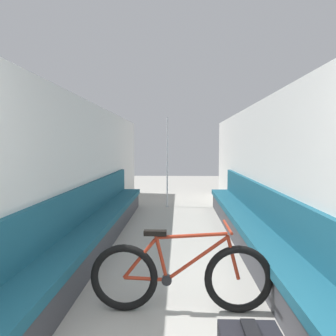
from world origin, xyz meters
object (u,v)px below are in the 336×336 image
object	(u,v)px
bench_seat_row_left	(97,226)
bench_seat_row_right	(251,228)
bicycle	(181,276)
grab_pole_near	(167,164)

from	to	relation	value
bench_seat_row_left	bench_seat_row_right	distance (m)	2.26
bicycle	grab_pole_near	world-z (taller)	grab_pole_near
bicycle	bench_seat_row_left	bearing A→B (deg)	106.67
bicycle	grab_pole_near	bearing A→B (deg)	76.92
bench_seat_row_left	grab_pole_near	xyz separation A→B (m)	(0.92, 3.19, 0.75)
bench_seat_row_right	grab_pole_near	distance (m)	3.54
bench_seat_row_right	grab_pole_near	xyz separation A→B (m)	(-1.33, 3.19, 0.75)
bicycle	grab_pole_near	distance (m)	5.12
bench_seat_row_left	bench_seat_row_right	size ratio (longest dim) A/B	1.00
bench_seat_row_left	bench_seat_row_right	world-z (taller)	same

